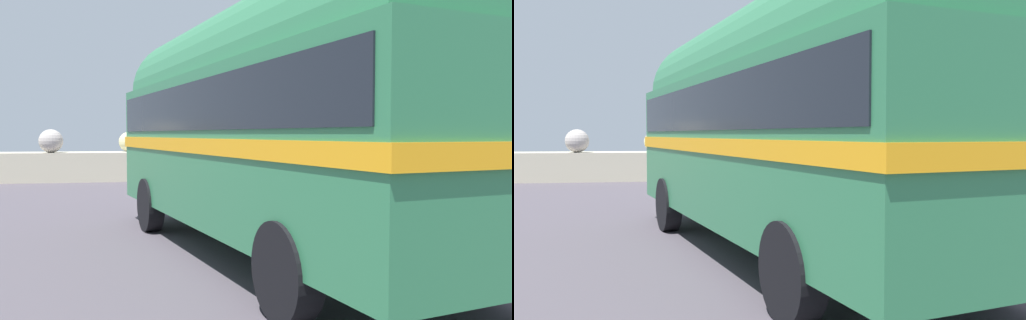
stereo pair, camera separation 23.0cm
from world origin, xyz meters
TOP-DOWN VIEW (x-y plane):
  - ground at (0.00, 0.00)m, footprint 32.00×26.00m
  - breakwater at (-0.42, 11.80)m, footprint 31.36×2.11m
  - vintage_coach at (-1.51, -1.68)m, footprint 4.51×8.91m
  - parked_car_nearest at (5.15, 3.25)m, footprint 4.12×1.77m
  - lamp_post at (1.15, 5.97)m, footprint 1.00×0.87m

SIDE VIEW (x-z plane):
  - ground at x=0.00m, z-range 0.00..0.02m
  - breakwater at x=-0.42m, z-range -0.49..1.84m
  - parked_car_nearest at x=5.15m, z-range 0.04..1.90m
  - vintage_coach at x=-1.51m, z-range 0.20..3.90m
  - lamp_post at x=1.15m, z-range 0.41..7.19m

